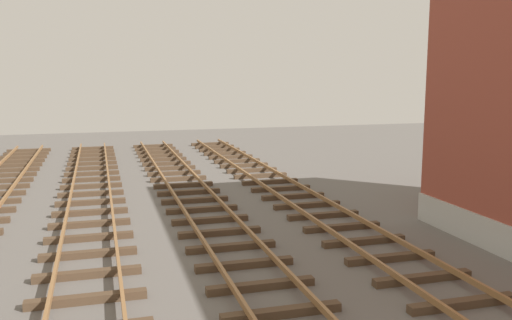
{
  "coord_description": "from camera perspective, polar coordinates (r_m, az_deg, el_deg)",
  "views": [
    {
      "loc": [
        -6.16,
        -4.79,
        4.84
      ],
      "look_at": [
        -0.74,
        14.13,
        1.69
      ],
      "focal_mm": 38.8,
      "sensor_mm": 36.0,
      "label": 1
    }
  ],
  "objects": []
}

